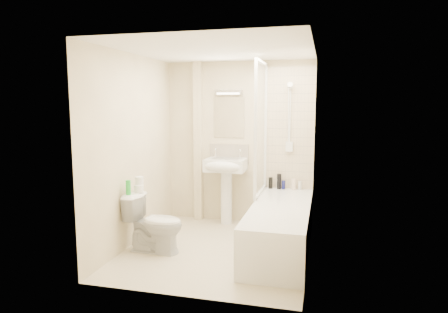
# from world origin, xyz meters

# --- Properties ---
(floor) EXTENTS (2.50, 2.50, 0.00)m
(floor) POSITION_xyz_m (0.00, 0.00, 0.00)
(floor) COLOR beige
(floor) RESTS_ON ground
(wall_back) EXTENTS (2.20, 0.02, 2.40)m
(wall_back) POSITION_xyz_m (0.00, 1.25, 1.20)
(wall_back) COLOR beige
(wall_back) RESTS_ON ground
(wall_left) EXTENTS (0.02, 2.50, 2.40)m
(wall_left) POSITION_xyz_m (-1.10, 0.00, 1.20)
(wall_left) COLOR beige
(wall_left) RESTS_ON ground
(wall_right) EXTENTS (0.02, 2.50, 2.40)m
(wall_right) POSITION_xyz_m (1.10, 0.00, 1.20)
(wall_right) COLOR beige
(wall_right) RESTS_ON ground
(ceiling) EXTENTS (2.20, 2.50, 0.02)m
(ceiling) POSITION_xyz_m (0.00, 0.00, 2.40)
(ceiling) COLOR white
(ceiling) RESTS_ON wall_back
(tile_back) EXTENTS (0.70, 0.01, 1.75)m
(tile_back) POSITION_xyz_m (0.75, 1.24, 1.42)
(tile_back) COLOR beige
(tile_back) RESTS_ON wall_back
(tile_right) EXTENTS (0.01, 2.10, 1.75)m
(tile_right) POSITION_xyz_m (1.09, 0.20, 1.42)
(tile_right) COLOR beige
(tile_right) RESTS_ON wall_right
(pipe_boxing) EXTENTS (0.12, 0.12, 2.40)m
(pipe_boxing) POSITION_xyz_m (-0.62, 1.19, 1.20)
(pipe_boxing) COLOR beige
(pipe_boxing) RESTS_ON ground
(splashback) EXTENTS (0.60, 0.02, 0.30)m
(splashback) POSITION_xyz_m (-0.15, 1.24, 1.03)
(splashback) COLOR beige
(splashback) RESTS_ON wall_back
(mirror) EXTENTS (0.46, 0.01, 0.60)m
(mirror) POSITION_xyz_m (-0.15, 1.24, 1.58)
(mirror) COLOR white
(mirror) RESTS_ON wall_back
(strip_light) EXTENTS (0.42, 0.07, 0.07)m
(strip_light) POSITION_xyz_m (-0.15, 1.22, 1.95)
(strip_light) COLOR silver
(strip_light) RESTS_ON wall_back
(bathtub) EXTENTS (0.70, 2.10, 0.55)m
(bathtub) POSITION_xyz_m (0.75, 0.20, 0.29)
(bathtub) COLOR white
(bathtub) RESTS_ON ground
(shower_screen) EXTENTS (0.04, 0.92, 1.80)m
(shower_screen) POSITION_xyz_m (0.40, 0.80, 1.45)
(shower_screen) COLOR white
(shower_screen) RESTS_ON bathtub
(shower_fixture) EXTENTS (0.10, 0.16, 0.99)m
(shower_fixture) POSITION_xyz_m (0.75, 1.19, 1.55)
(shower_fixture) COLOR white
(shower_fixture) RESTS_ON wall_back
(pedestal_sink) EXTENTS (0.58, 0.52, 1.12)m
(pedestal_sink) POSITION_xyz_m (-0.15, 1.01, 0.79)
(pedestal_sink) COLOR white
(pedestal_sink) RESTS_ON ground
(bottle_black_a) EXTENTS (0.06, 0.06, 0.16)m
(bottle_black_a) POSITION_xyz_m (0.49, 1.16, 0.63)
(bottle_black_a) COLOR black
(bottle_black_a) RESTS_ON bathtub
(bottle_white_a) EXTENTS (0.05, 0.05, 0.16)m
(bottle_white_a) POSITION_xyz_m (0.61, 1.16, 0.63)
(bottle_white_a) COLOR white
(bottle_white_a) RESTS_ON bathtub
(bottle_black_b) EXTENTS (0.06, 0.06, 0.22)m
(bottle_black_b) POSITION_xyz_m (0.62, 1.16, 0.66)
(bottle_black_b) COLOR black
(bottle_black_b) RESTS_ON bathtub
(bottle_blue) EXTENTS (0.05, 0.05, 0.13)m
(bottle_blue) POSITION_xyz_m (0.68, 1.16, 0.61)
(bottle_blue) COLOR navy
(bottle_blue) RESTS_ON bathtub
(bottle_cream) EXTENTS (0.07, 0.07, 0.16)m
(bottle_cream) POSITION_xyz_m (0.83, 1.16, 0.63)
(bottle_cream) COLOR #F8DDC0
(bottle_cream) RESTS_ON bathtub
(bottle_white_b) EXTENTS (0.05, 0.05, 0.12)m
(bottle_white_b) POSITION_xyz_m (0.92, 1.16, 0.61)
(bottle_white_b) COLOR white
(bottle_white_b) RESTS_ON bathtub
(toilet) EXTENTS (0.43, 0.71, 0.70)m
(toilet) POSITION_xyz_m (-0.72, -0.24, 0.35)
(toilet) COLOR white
(toilet) RESTS_ON ground
(toilet_roll_lower) EXTENTS (0.12, 0.12, 0.09)m
(toilet_roll_lower) POSITION_xyz_m (-0.95, -0.17, 0.75)
(toilet_roll_lower) COLOR white
(toilet_roll_lower) RESTS_ON toilet
(toilet_roll_upper) EXTENTS (0.10, 0.10, 0.10)m
(toilet_roll_upper) POSITION_xyz_m (-0.96, -0.14, 0.84)
(toilet_roll_upper) COLOR white
(toilet_roll_upper) RESTS_ON toilet_roll_lower
(green_bottle) EXTENTS (0.06, 0.06, 0.18)m
(green_bottle) POSITION_xyz_m (-1.01, -0.32, 0.79)
(green_bottle) COLOR green
(green_bottle) RESTS_ON toilet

